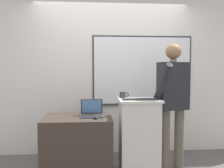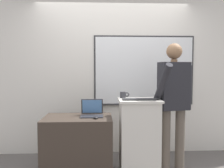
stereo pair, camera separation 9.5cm
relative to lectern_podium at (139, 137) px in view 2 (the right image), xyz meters
The scene contains 9 objects.
back_wall 1.24m from the lectern_podium, 108.16° to the left, with size 6.40×0.17×2.61m.
lectern_podium is the anchor object (origin of this frame).
side_desk 0.84m from the lectern_podium, behind, with size 0.91×0.61×0.78m.
person_presenter 0.70m from the lectern_podium, ahead, with size 0.56×0.60×1.76m.
laptop 0.73m from the lectern_podium, 168.30° to the left, with size 0.31×0.27×0.23m.
wireless_keyboard 0.52m from the lectern_podium, 105.91° to the right, with size 0.43×0.15×0.02m.
computer_mouse_by_laptop 0.65m from the lectern_podium, behind, with size 0.06×0.10×0.03m.
computer_mouse_by_keyboard 0.57m from the lectern_podium, 13.49° to the right, with size 0.06×0.10×0.03m.
coffee_mug 0.60m from the lectern_podium, 143.13° to the left, with size 0.13×0.08×0.09m.
Camera 2 is at (-0.20, -2.78, 1.43)m, focal length 38.00 mm.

